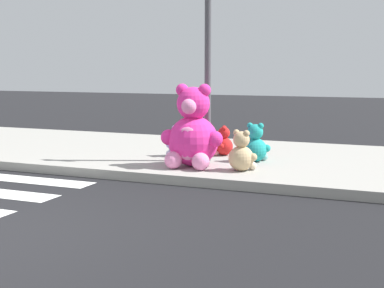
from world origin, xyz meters
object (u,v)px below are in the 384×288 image
at_px(plush_red, 223,144).
at_px(plush_lavender, 177,144).
at_px(plush_tan, 242,154).
at_px(plush_pink_large, 193,134).
at_px(sign_pole, 208,62).
at_px(plush_teal, 255,146).

height_order(plush_red, plush_lavender, plush_lavender).
height_order(plush_red, plush_tan, plush_tan).
relative_size(plush_pink_large, plush_tan, 2.08).
relative_size(plush_red, plush_tan, 0.85).
xyz_separation_m(plush_pink_large, plush_red, (0.09, 1.26, -0.32)).
distance_m(sign_pole, plush_pink_large, 1.30).
xyz_separation_m(plush_tan, plush_teal, (-0.03, 0.90, 0.01)).
bearing_deg(plush_lavender, plush_red, 29.43).
bearing_deg(sign_pole, plush_pink_large, -93.76).
bearing_deg(plush_red, plush_teal, -30.09).
bearing_deg(plush_pink_large, plush_tan, -3.78).
distance_m(plush_tan, plush_teal, 0.90).
distance_m(sign_pole, plush_tan, 1.78).
xyz_separation_m(sign_pole, plush_lavender, (-0.68, 0.26, -1.47)).
relative_size(sign_pole, plush_teal, 4.77).
bearing_deg(plush_teal, plush_red, 149.91).
bearing_deg(plush_red, plush_pink_large, -94.17).
relative_size(sign_pole, plush_tan, 4.96).
relative_size(plush_pink_large, plush_lavender, 2.39).
distance_m(plush_lavender, plush_teal, 1.47).
xyz_separation_m(sign_pole, plush_red, (0.05, 0.67, -1.48)).
xyz_separation_m(plush_pink_large, plush_tan, (0.85, -0.06, -0.28)).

